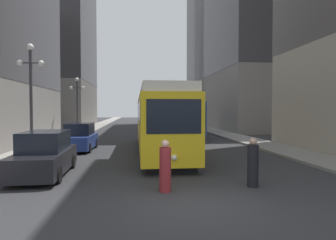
{
  "coord_description": "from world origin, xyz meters",
  "views": [
    {
      "loc": [
        -1.64,
        -8.16,
        2.7
      ],
      "look_at": [
        -0.04,
        6.38,
        2.21
      ],
      "focal_mm": 31.63,
      "sensor_mm": 36.0,
      "label": 1
    }
  ],
  "objects": [
    {
      "name": "pedestrian_crossing_far",
      "position": [
        2.45,
        1.77,
        0.81
      ],
      "size": [
        0.39,
        0.39,
        1.73
      ],
      "rotation": [
        0.0,
        0.0,
        0.27
      ],
      "color": "black",
      "rests_on": "ground"
    },
    {
      "name": "pedestrian_crossing_near",
      "position": [
        -0.68,
        1.48,
        0.8
      ],
      "size": [
        0.39,
        0.39,
        1.72
      ],
      "rotation": [
        0.0,
        0.0,
        4.33
      ],
      "color": "maroon",
      "rests_on": "ground"
    },
    {
      "name": "parked_car_left_near",
      "position": [
        -5.37,
        12.11,
        0.84
      ],
      "size": [
        1.96,
        4.28,
        1.82
      ],
      "rotation": [
        0.0,
        0.0,
        -0.02
      ],
      "color": "black",
      "rests_on": "ground"
    },
    {
      "name": "lamp_post_left_far",
      "position": [
        -7.27,
        21.33,
        3.87
      ],
      "size": [
        1.41,
        0.36,
        5.69
      ],
      "color": "#333338",
      "rests_on": "sidewalk_left"
    },
    {
      "name": "building_right_midblock",
      "position": [
        17.12,
        46.87,
        16.56
      ],
      "size": [
        16.16,
        16.6,
        32.1
      ],
      "color": "slate",
      "rests_on": "ground"
    },
    {
      "name": "lamp_post_left_near",
      "position": [
        -7.27,
        8.59,
        4.12
      ],
      "size": [
        1.41,
        0.36,
        6.13
      ],
      "color": "#333338",
      "rests_on": "sidewalk_left"
    },
    {
      "name": "sidewalk_right",
      "position": [
        8.0,
        40.0,
        0.07
      ],
      "size": [
        2.66,
        120.0,
        0.15
      ],
      "primitive_type": "cube",
      "color": "gray",
      "rests_on": "ground"
    },
    {
      "name": "parked_car_left_mid",
      "position": [
        -5.37,
        4.46,
        0.84
      ],
      "size": [
        1.99,
        4.73,
        1.82
      ],
      "rotation": [
        0.0,
        0.0,
        0.03
      ],
      "color": "black",
      "rests_on": "ground"
    },
    {
      "name": "ground_plane",
      "position": [
        0.0,
        0.0,
        0.0
      ],
      "size": [
        200.0,
        200.0,
        0.0
      ],
      "primitive_type": "plane",
      "color": "#303033"
    },
    {
      "name": "building_left_corner",
      "position": [
        -14.59,
        43.72,
        15.14
      ],
      "size": [
        11.11,
        18.06,
        29.36
      ],
      "color": "slate",
      "rests_on": "ground"
    },
    {
      "name": "building_right_corner",
      "position": [
        16.14,
        34.46,
        16.43
      ],
      "size": [
        14.22,
        24.2,
        31.87
      ],
      "color": "gray",
      "rests_on": "ground"
    },
    {
      "name": "streetcar",
      "position": [
        -0.15,
        10.52,
        2.1
      ],
      "size": [
        2.69,
        14.17,
        3.89
      ],
      "rotation": [
        0.0,
        0.0,
        0.0
      ],
      "color": "black",
      "rests_on": "ground"
    },
    {
      "name": "sidewalk_left",
      "position": [
        -8.0,
        40.0,
        0.07
      ],
      "size": [
        2.66,
        120.0,
        0.15
      ],
      "primitive_type": "cube",
      "color": "gray",
      "rests_on": "ground"
    },
    {
      "name": "transit_bus",
      "position": [
        3.48,
        23.31,
        1.95
      ],
      "size": [
        3.02,
        12.62,
        3.45
      ],
      "rotation": [
        0.0,
        0.0,
        -0.04
      ],
      "color": "black",
      "rests_on": "ground"
    }
  ]
}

